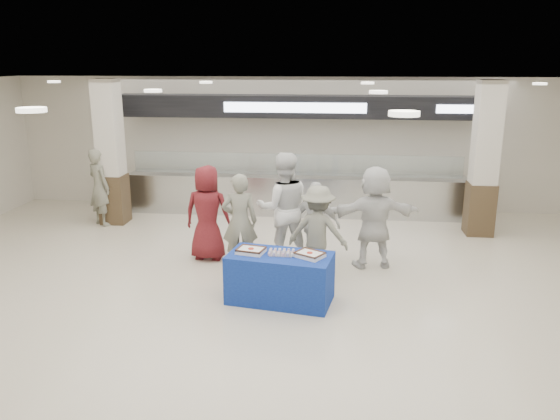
# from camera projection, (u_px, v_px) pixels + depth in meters

# --- Properties ---
(ground) EXTENTS (14.00, 14.00, 0.00)m
(ground) POSITION_uv_depth(u_px,v_px,m) (265.00, 311.00, 8.02)
(ground) COLOR beige
(ground) RESTS_ON ground
(serving_line) EXTENTS (8.70, 0.85, 2.80)m
(serving_line) POSITION_uv_depth(u_px,v_px,m) (295.00, 166.00, 12.89)
(serving_line) COLOR #B4B7BB
(serving_line) RESTS_ON ground
(column_left) EXTENTS (0.55, 0.55, 3.20)m
(column_left) POSITION_uv_depth(u_px,v_px,m) (111.00, 156.00, 12.06)
(column_left) COLOR #3A2B1A
(column_left) RESTS_ON ground
(column_right) EXTENTS (0.55, 0.55, 3.20)m
(column_right) POSITION_uv_depth(u_px,v_px,m) (484.00, 163.00, 11.23)
(column_right) COLOR #3A2B1A
(column_right) RESTS_ON ground
(display_table) EXTENTS (1.66, 1.03, 0.75)m
(display_table) POSITION_uv_depth(u_px,v_px,m) (280.00, 278.00, 8.28)
(display_table) COLOR #163699
(display_table) RESTS_ON ground
(sheet_cake_left) EXTENTS (0.46, 0.39, 0.09)m
(sheet_cake_left) POSITION_uv_depth(u_px,v_px,m) (251.00, 250.00, 8.25)
(sheet_cake_left) COLOR white
(sheet_cake_left) RESTS_ON display_table
(sheet_cake_right) EXTENTS (0.49, 0.47, 0.09)m
(sheet_cake_right) POSITION_uv_depth(u_px,v_px,m) (310.00, 254.00, 8.07)
(sheet_cake_right) COLOR white
(sheet_cake_right) RESTS_ON display_table
(cupcake_tray) EXTENTS (0.34, 0.26, 0.06)m
(cupcake_tray) POSITION_uv_depth(u_px,v_px,m) (281.00, 253.00, 8.18)
(cupcake_tray) COLOR #A9A8AD
(cupcake_tray) RESTS_ON display_table
(civilian_maroon) EXTENTS (0.90, 0.62, 1.76)m
(civilian_maroon) POSITION_uv_depth(u_px,v_px,m) (208.00, 213.00, 9.95)
(civilian_maroon) COLOR maroon
(civilian_maroon) RESTS_ON ground
(soldier_a) EXTENTS (0.69, 0.52, 1.71)m
(soldier_a) POSITION_uv_depth(u_px,v_px,m) (240.00, 222.00, 9.49)
(soldier_a) COLOR slate
(soldier_a) RESTS_ON ground
(chef_tall) EXTENTS (1.12, 0.96, 2.02)m
(chef_tall) POSITION_uv_depth(u_px,v_px,m) (283.00, 208.00, 9.78)
(chef_tall) COLOR white
(chef_tall) RESTS_ON ground
(chef_short) EXTENTS (0.96, 0.60, 1.53)m
(chef_short) POSITION_uv_depth(u_px,v_px,m) (316.00, 224.00, 9.67)
(chef_short) COLOR white
(chef_short) RESTS_ON ground
(soldier_b) EXTENTS (1.11, 0.76, 1.58)m
(soldier_b) POSITION_uv_depth(u_px,v_px,m) (318.00, 232.00, 9.15)
(soldier_b) COLOR slate
(soldier_b) RESTS_ON ground
(civilian_white) EXTENTS (1.77, 0.86, 1.83)m
(civilian_white) POSITION_uv_depth(u_px,v_px,m) (374.00, 217.00, 9.55)
(civilian_white) COLOR white
(civilian_white) RESTS_ON ground
(soldier_bg) EXTENTS (0.75, 0.70, 1.72)m
(soldier_bg) POSITION_uv_depth(u_px,v_px,m) (99.00, 187.00, 12.06)
(soldier_bg) COLOR slate
(soldier_bg) RESTS_ON ground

